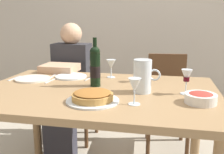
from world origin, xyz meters
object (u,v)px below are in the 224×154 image
at_px(water_pitcher, 143,78).
at_px(salad_bowl, 201,98).
at_px(baked_tart, 93,97).
at_px(wine_glass_spare, 134,86).
at_px(wine_bottle, 95,66).
at_px(dining_table, 98,104).
at_px(chair_left, 77,89).
at_px(wine_glass_centre, 187,77).
at_px(dinner_plate_left_setting, 33,79).
at_px(wine_glass_right_diner, 111,65).
at_px(diner_left, 68,83).
at_px(dinner_plate_right_setting, 71,76).
at_px(chair_right, 167,95).
at_px(wine_glass_left_diner, 146,67).

height_order(water_pitcher, salad_bowl, water_pitcher).
distance_m(baked_tart, wine_glass_spare, 0.24).
bearing_deg(wine_bottle, dining_table, -66.75).
relative_size(dining_table, chair_left, 1.72).
relative_size(wine_glass_centre, dinner_plate_left_setting, 0.59).
bearing_deg(wine_glass_centre, salad_bowl, -67.76).
relative_size(dining_table, dinner_plate_left_setting, 5.90).
xyz_separation_m(water_pitcher, salad_bowl, (0.32, -0.15, -0.06)).
xyz_separation_m(baked_tart, wine_glass_right_diner, (-0.02, 0.59, 0.07)).
distance_m(water_pitcher, diner_left, 1.00).
xyz_separation_m(wine_glass_centre, diner_left, (-0.99, 0.63, -0.25)).
height_order(wine_bottle, dinner_plate_left_setting, wine_bottle).
distance_m(water_pitcher, dinner_plate_right_setting, 0.65).
relative_size(baked_tart, salad_bowl, 1.72).
bearing_deg(baked_tart, wine_bottle, 102.60).
relative_size(wine_bottle, chair_right, 0.37).
height_order(wine_glass_spare, dinner_plate_left_setting, wine_glass_spare).
height_order(dinner_plate_left_setting, chair_left, chair_left).
height_order(wine_glass_right_diner, diner_left, diner_left).
relative_size(salad_bowl, chair_left, 0.19).
height_order(wine_glass_centre, dinner_plate_right_setting, wine_glass_centre).
relative_size(dining_table, wine_bottle, 4.66).
height_order(salad_bowl, dinner_plate_right_setting, salad_bowl).
bearing_deg(wine_glass_spare, chair_right, 80.61).
distance_m(dinner_plate_left_setting, diner_left, 0.51).
bearing_deg(dinner_plate_left_setting, diner_left, 79.69).
bearing_deg(dining_table, wine_glass_right_diner, 88.03).
height_order(dinner_plate_right_setting, chair_right, chair_right).
bearing_deg(chair_left, salad_bowl, 136.97).
relative_size(dining_table, baked_tart, 5.19).
relative_size(wine_glass_left_diner, wine_glass_centre, 1.00).
distance_m(salad_bowl, chair_left, 1.50).
height_order(salad_bowl, wine_glass_centre, wine_glass_centre).
bearing_deg(dining_table, wine_glass_spare, -42.03).
xyz_separation_m(wine_bottle, wine_glass_left_diner, (0.32, 0.19, -0.03)).
bearing_deg(dining_table, dinner_plate_right_setting, 133.84).
height_order(water_pitcher, wine_glass_centre, water_pitcher).
bearing_deg(baked_tart, wine_glass_centre, 26.46).
relative_size(chair_left, chair_right, 1.00).
bearing_deg(water_pitcher, wine_glass_spare, -95.04).
xyz_separation_m(baked_tart, dinner_plate_right_setting, (-0.32, 0.53, -0.02)).
bearing_deg(dinner_plate_right_setting, water_pitcher, -27.49).
relative_size(salad_bowl, wine_glass_left_diner, 1.13).
xyz_separation_m(salad_bowl, wine_glass_left_diner, (-0.32, 0.42, 0.08)).
xyz_separation_m(wine_glass_centre, chair_left, (-0.99, 0.87, -0.37)).
xyz_separation_m(dining_table, baked_tart, (0.03, -0.23, 0.12)).
relative_size(wine_glass_right_diner, diner_left, 0.12).
relative_size(salad_bowl, diner_left, 0.15).
bearing_deg(baked_tart, dining_table, 98.26).
height_order(wine_bottle, wine_glass_left_diner, wine_bottle).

